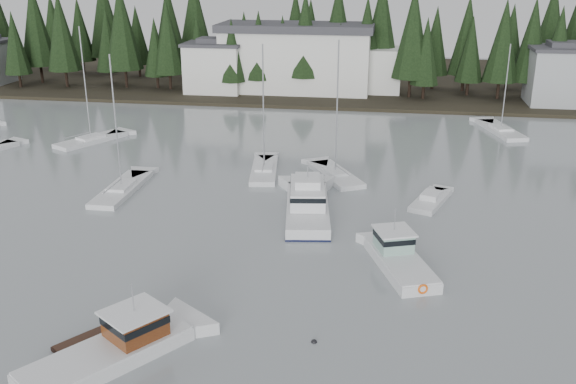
{
  "coord_description": "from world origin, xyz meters",
  "views": [
    {
      "loc": [
        10.64,
        -23.17,
        20.87
      ],
      "look_at": [
        2.52,
        27.05,
        2.5
      ],
      "focal_mm": 40.0,
      "sensor_mm": 36.0,
      "label": 1
    }
  ],
  "objects_px": {
    "sailboat_7": "(91,141)",
    "sailboat_3": "(335,176)",
    "house_east_a": "(564,75)",
    "sailboat_6": "(264,171)",
    "house_west": "(215,66)",
    "lobster_boat_brown": "(113,350)",
    "runabout_1": "(431,202)",
    "harbor_inn": "(309,59)",
    "sailboat_1": "(501,132)",
    "lobster_boat_teal": "(399,260)",
    "sailboat_5": "(122,191)",
    "cabin_cruiser_center": "(307,206)"
  },
  "relations": [
    {
      "from": "house_east_a",
      "to": "harbor_inn",
      "type": "xyz_separation_m",
      "value": [
        -38.96,
        4.34,
        0.87
      ]
    },
    {
      "from": "house_east_a",
      "to": "sailboat_5",
      "type": "bearing_deg",
      "value": -137.31
    },
    {
      "from": "harbor_inn",
      "to": "lobster_boat_brown",
      "type": "xyz_separation_m",
      "value": [
        -0.85,
        -76.98,
        -5.24
      ]
    },
    {
      "from": "harbor_inn",
      "to": "runabout_1",
      "type": "relative_size",
      "value": 4.27
    },
    {
      "from": "sailboat_3",
      "to": "runabout_1",
      "type": "relative_size",
      "value": 2.08
    },
    {
      "from": "harbor_inn",
      "to": "runabout_1",
      "type": "distance_m",
      "value": 52.68
    },
    {
      "from": "runabout_1",
      "to": "lobster_boat_teal",
      "type": "bearing_deg",
      "value": -172.37
    },
    {
      "from": "lobster_boat_teal",
      "to": "runabout_1",
      "type": "bearing_deg",
      "value": -32.27
    },
    {
      "from": "harbor_inn",
      "to": "sailboat_3",
      "type": "xyz_separation_m",
      "value": [
        8.43,
        -43.17,
        -5.69
      ]
    },
    {
      "from": "sailboat_1",
      "to": "house_west",
      "type": "bearing_deg",
      "value": 51.93
    },
    {
      "from": "sailboat_1",
      "to": "sailboat_5",
      "type": "height_order",
      "value": "sailboat_5"
    },
    {
      "from": "sailboat_3",
      "to": "lobster_boat_teal",
      "type": "bearing_deg",
      "value": 169.0
    },
    {
      "from": "house_west",
      "to": "sailboat_3",
      "type": "distance_m",
      "value": 46.46
    },
    {
      "from": "cabin_cruiser_center",
      "to": "lobster_boat_teal",
      "type": "height_order",
      "value": "cabin_cruiser_center"
    },
    {
      "from": "house_west",
      "to": "lobster_boat_brown",
      "type": "relative_size",
      "value": 0.99
    },
    {
      "from": "house_east_a",
      "to": "sailboat_6",
      "type": "distance_m",
      "value": 54.31
    },
    {
      "from": "lobster_boat_brown",
      "to": "sailboat_6",
      "type": "xyz_separation_m",
      "value": [
        1.78,
        34.18,
        -0.46
      ]
    },
    {
      "from": "harbor_inn",
      "to": "sailboat_5",
      "type": "height_order",
      "value": "sailboat_5"
    },
    {
      "from": "sailboat_7",
      "to": "harbor_inn",
      "type": "bearing_deg",
      "value": -5.59
    },
    {
      "from": "sailboat_1",
      "to": "runabout_1",
      "type": "distance_m",
      "value": 29.7
    },
    {
      "from": "sailboat_3",
      "to": "sailboat_6",
      "type": "distance_m",
      "value": 7.51
    },
    {
      "from": "lobster_boat_brown",
      "to": "lobster_boat_teal",
      "type": "height_order",
      "value": "lobster_boat_brown"
    },
    {
      "from": "lobster_boat_brown",
      "to": "sailboat_6",
      "type": "bearing_deg",
      "value": 32.91
    },
    {
      "from": "sailboat_1",
      "to": "runabout_1",
      "type": "xyz_separation_m",
      "value": [
        -10.2,
        -27.89,
        0.08
      ]
    },
    {
      "from": "house_west",
      "to": "harbor_inn",
      "type": "distance_m",
      "value": 15.45
    },
    {
      "from": "lobster_boat_teal",
      "to": "house_east_a",
      "type": "bearing_deg",
      "value": -42.6
    },
    {
      "from": "harbor_inn",
      "to": "lobster_boat_teal",
      "type": "height_order",
      "value": "harbor_inn"
    },
    {
      "from": "lobster_boat_brown",
      "to": "sailboat_1",
      "type": "distance_m",
      "value": 62.6
    },
    {
      "from": "house_east_a",
      "to": "runabout_1",
      "type": "height_order",
      "value": "house_east_a"
    },
    {
      "from": "sailboat_3",
      "to": "sailboat_1",
      "type": "bearing_deg",
      "value": -70.76
    },
    {
      "from": "harbor_inn",
      "to": "lobster_boat_brown",
      "type": "relative_size",
      "value": 3.07
    },
    {
      "from": "cabin_cruiser_center",
      "to": "harbor_inn",
      "type": "bearing_deg",
      "value": -0.78
    },
    {
      "from": "sailboat_3",
      "to": "sailboat_7",
      "type": "relative_size",
      "value": 1.0
    },
    {
      "from": "house_west",
      "to": "sailboat_1",
      "type": "height_order",
      "value": "sailboat_1"
    },
    {
      "from": "house_east_a",
      "to": "sailboat_7",
      "type": "distance_m",
      "value": 68.45
    },
    {
      "from": "house_east_a",
      "to": "sailboat_1",
      "type": "distance_m",
      "value": 20.88
    },
    {
      "from": "sailboat_1",
      "to": "sailboat_6",
      "type": "bearing_deg",
      "value": 113.14
    },
    {
      "from": "harbor_inn",
      "to": "runabout_1",
      "type": "bearing_deg",
      "value": -70.21
    },
    {
      "from": "house_west",
      "to": "cabin_cruiser_center",
      "type": "bearing_deg",
      "value": -66.42
    },
    {
      "from": "house_west",
      "to": "lobster_boat_teal",
      "type": "relative_size",
      "value": 1.09
    },
    {
      "from": "lobster_boat_teal",
      "to": "sailboat_5",
      "type": "relative_size",
      "value": 0.64
    },
    {
      "from": "sailboat_1",
      "to": "sailboat_6",
      "type": "relative_size",
      "value": 0.85
    },
    {
      "from": "house_west",
      "to": "lobster_boat_brown",
      "type": "distance_m",
      "value": 75.11
    },
    {
      "from": "lobster_boat_teal",
      "to": "sailboat_1",
      "type": "xyz_separation_m",
      "value": [
        13.11,
        41.51,
        -0.49
      ]
    },
    {
      "from": "cabin_cruiser_center",
      "to": "sailboat_1",
      "type": "height_order",
      "value": "sailboat_1"
    },
    {
      "from": "sailboat_7",
      "to": "sailboat_3",
      "type": "bearing_deg",
      "value": -78.47
    },
    {
      "from": "harbor_inn",
      "to": "lobster_boat_teal",
      "type": "distance_m",
      "value": 64.84
    },
    {
      "from": "house_west",
      "to": "house_east_a",
      "type": "distance_m",
      "value": 54.01
    },
    {
      "from": "house_east_a",
      "to": "cabin_cruiser_center",
      "type": "bearing_deg",
      "value": -122.98
    },
    {
      "from": "lobster_boat_brown",
      "to": "runabout_1",
      "type": "distance_m",
      "value": 33.36
    }
  ]
}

